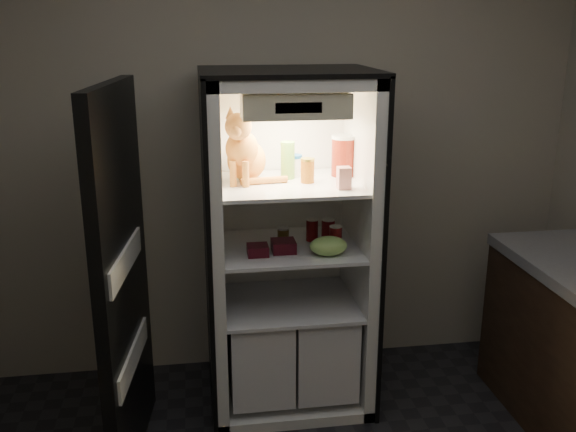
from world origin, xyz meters
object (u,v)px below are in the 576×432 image
(parmesan_shaker, at_px, (288,160))
(berry_box_left, at_px, (258,250))
(soda_can_a, at_px, (312,230))
(mayo_tub, at_px, (294,165))
(soda_can_c, at_px, (336,237))
(berry_box_right, at_px, (283,246))
(refrigerator, at_px, (287,267))
(grape_bag, at_px, (328,246))
(soda_can_b, at_px, (328,231))
(condiment_jar, at_px, (283,235))
(cream_carton, at_px, (344,178))
(tabby_cat, at_px, (244,153))
(pepper_jar, at_px, (343,156))
(salsa_jar, at_px, (307,170))

(parmesan_shaker, bearing_deg, berry_box_left, -130.54)
(soda_can_a, bearing_deg, mayo_tub, 134.23)
(soda_can_c, height_order, berry_box_right, soda_can_c)
(refrigerator, height_order, grape_bag, refrigerator)
(soda_can_a, distance_m, soda_can_b, 0.10)
(refrigerator, xyz_separation_m, condiment_jar, (-0.02, -0.02, 0.19))
(cream_carton, distance_m, soda_can_c, 0.35)
(tabby_cat, distance_m, cream_carton, 0.54)
(mayo_tub, relative_size, pepper_jar, 0.53)
(soda_can_c, height_order, condiment_jar, soda_can_c)
(refrigerator, xyz_separation_m, parmesan_shaker, (0.01, 0.04, 0.60))
(parmesan_shaker, bearing_deg, refrigerator, -102.13)
(refrigerator, xyz_separation_m, soda_can_a, (0.14, -0.00, 0.21))
(soda_can_a, xyz_separation_m, soda_can_c, (0.10, -0.15, 0.00))
(soda_can_b, xyz_separation_m, berry_box_right, (-0.26, -0.10, -0.04))
(soda_can_b, distance_m, soda_can_c, 0.09)
(mayo_tub, height_order, berry_box_left, mayo_tub)
(pepper_jar, relative_size, berry_box_left, 2.06)
(tabby_cat, height_order, condiment_jar, tabby_cat)
(berry_box_left, bearing_deg, pepper_jar, 25.66)
(berry_box_right, bearing_deg, refrigerator, 74.41)
(tabby_cat, bearing_deg, soda_can_a, 17.32)
(cream_carton, xyz_separation_m, grape_bag, (-0.08, -0.01, -0.36))
(parmesan_shaker, relative_size, condiment_jar, 2.27)
(tabby_cat, distance_m, soda_can_a, 0.57)
(soda_can_a, height_order, soda_can_c, soda_can_c)
(soda_can_c, bearing_deg, soda_can_a, 124.06)
(salsa_jar, xyz_separation_m, berry_box_left, (-0.28, -0.11, -0.39))
(parmesan_shaker, xyz_separation_m, mayo_tub, (0.05, 0.05, -0.04))
(berry_box_right, bearing_deg, grape_bag, -20.89)
(parmesan_shaker, relative_size, mayo_tub, 1.70)
(pepper_jar, height_order, berry_box_right, pepper_jar)
(mayo_tub, bearing_deg, cream_carton, -57.48)
(tabby_cat, height_order, mayo_tub, tabby_cat)
(tabby_cat, distance_m, soda_can_c, 0.66)
(salsa_jar, xyz_separation_m, soda_can_b, (0.12, 0.02, -0.35))
(soda_can_b, bearing_deg, cream_carton, -77.60)
(tabby_cat, bearing_deg, soda_can_c, -0.17)
(berry_box_right, bearing_deg, soda_can_c, 1.54)
(salsa_jar, relative_size, soda_can_c, 1.04)
(soda_can_b, relative_size, grape_bag, 0.69)
(refrigerator, distance_m, grape_bag, 0.36)
(parmesan_shaker, bearing_deg, soda_can_c, -38.48)
(refrigerator, relative_size, berry_box_right, 15.32)
(refrigerator, height_order, cream_carton, refrigerator)
(soda_can_c, xyz_separation_m, berry_box_left, (-0.42, -0.04, -0.04))
(soda_can_a, bearing_deg, pepper_jar, 16.82)
(salsa_jar, bearing_deg, berry_box_left, -157.69)
(parmesan_shaker, height_order, mayo_tub, parmesan_shaker)
(parmesan_shaker, distance_m, grape_bag, 0.52)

